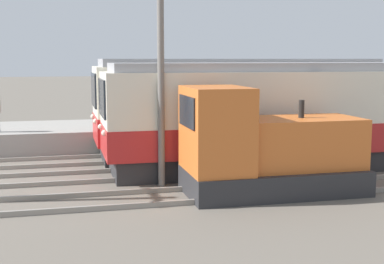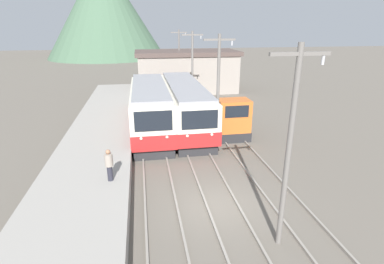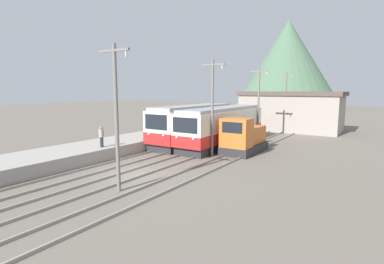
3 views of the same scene
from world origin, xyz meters
name	(u,v)px [view 2 (image 2 of 3)]	position (x,y,z in m)	size (l,w,h in m)	color
ground_plane	(217,206)	(0.00, 0.00, 0.00)	(200.00, 200.00, 0.00)	#665E54
platform_left	(76,211)	(-6.25, 0.00, 0.45)	(4.50, 54.00, 0.91)	gray
track_left	(161,210)	(-2.60, 0.00, 0.07)	(1.54, 60.00, 0.14)	gray
track_center	(221,204)	(0.20, 0.00, 0.07)	(1.54, 60.00, 0.14)	gray
track_right	(282,198)	(3.20, 0.00, 0.07)	(1.54, 60.00, 0.14)	gray
commuter_train_left	(150,111)	(-2.60, 10.85, 1.74)	(2.84, 11.22, 3.74)	#28282B
commuter_train_center	(185,107)	(0.20, 11.65, 1.68)	(2.84, 12.68, 3.61)	#28282B
shunting_locomotive	(227,118)	(3.20, 9.60, 1.21)	(2.40, 5.02, 3.00)	#28282B
catenary_mast_near	(289,146)	(1.71, -2.83, 4.06)	(2.00, 0.20, 7.46)	slate
catenary_mast_mid	(218,89)	(1.71, 6.96, 4.06)	(2.00, 0.20, 7.46)	slate
catenary_mast_far	(192,69)	(1.71, 16.74, 4.06)	(2.00, 0.20, 7.46)	slate
catenary_mast_distant	(179,58)	(1.71, 26.53, 4.06)	(2.00, 0.20, 7.46)	slate
person_on_platform	(109,164)	(-4.89, 1.65, 1.77)	(0.38, 0.38, 1.60)	#282833
station_building	(187,71)	(2.57, 26.00, 2.52)	(12.60, 6.30, 4.99)	gray
mountain_backdrop	(104,8)	(-11.19, 71.72, 12.00)	(29.54, 29.54, 24.00)	#47664C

